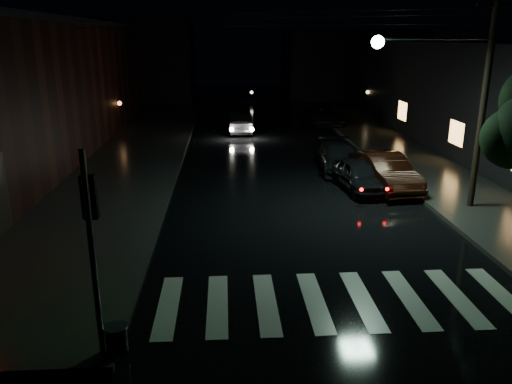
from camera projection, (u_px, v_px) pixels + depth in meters
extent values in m
plane|color=black|center=(217.00, 315.00, 11.72)|extent=(120.00, 120.00, 0.00)
cube|color=#282826|center=(120.00, 167.00, 24.74)|extent=(6.00, 44.00, 0.15)
cube|color=#282826|center=(415.00, 163.00, 25.64)|extent=(4.00, 44.00, 0.15)
cube|color=black|center=(512.00, 96.00, 29.01)|extent=(10.00, 40.00, 6.00)
cube|color=black|center=(127.00, 59.00, 52.82)|extent=(14.00, 10.00, 8.00)
cube|color=black|center=(350.00, 64.00, 54.41)|extent=(14.00, 10.00, 7.00)
cube|color=beige|center=(339.00, 300.00, 12.38)|extent=(9.00, 3.00, 0.01)
cylinder|color=slate|center=(93.00, 257.00, 9.49)|extent=(0.12, 0.12, 4.20)
cylinder|color=black|center=(117.00, 340.00, 10.05)|extent=(0.44, 0.44, 0.55)
cylinder|color=slate|center=(115.00, 327.00, 9.96)|extent=(0.48, 0.48, 0.04)
cube|color=black|center=(89.00, 197.00, 9.32)|extent=(0.28, 0.16, 0.85)
sphere|color=#0CFF33|center=(92.00, 208.00, 9.48)|extent=(0.20, 0.20, 0.20)
cylinder|color=black|center=(484.00, 99.00, 17.73)|extent=(0.24, 0.24, 8.00)
cube|color=black|center=(497.00, 5.00, 16.80)|extent=(1.40, 0.10, 0.10)
cylinder|color=slate|center=(436.00, 39.00, 17.00)|extent=(4.00, 0.08, 0.08)
sphere|color=#BFFFD8|center=(378.00, 42.00, 16.91)|extent=(0.44, 0.44, 0.44)
imported|color=black|center=(359.00, 176.00, 21.12)|extent=(1.95, 3.97, 1.30)
imported|color=black|center=(385.00, 171.00, 21.33)|extent=(2.15, 4.79, 1.53)
imported|color=black|center=(339.00, 157.00, 24.29)|extent=(2.23, 4.70, 1.32)
imported|color=black|center=(323.00, 115.00, 37.07)|extent=(3.05, 5.41, 1.43)
imported|color=black|center=(240.00, 122.00, 33.96)|extent=(1.55, 4.29, 1.41)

